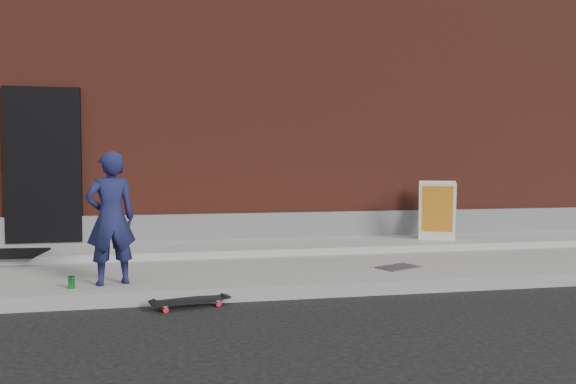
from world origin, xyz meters
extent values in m
plane|color=black|center=(0.00, 0.00, 0.00)|extent=(80.00, 80.00, 0.00)
cube|color=gray|center=(0.00, 1.50, 0.07)|extent=(20.00, 3.00, 0.15)
cube|color=gray|center=(0.00, 2.40, 0.20)|extent=(20.00, 1.20, 0.10)
cube|color=#5D2519|center=(0.00, 7.00, 2.50)|extent=(20.00, 8.00, 5.00)
cube|color=slate|center=(0.00, 2.97, 0.45)|extent=(20.00, 0.10, 0.40)
cube|color=black|center=(-2.60, 2.96, 1.40)|extent=(1.05, 0.12, 2.25)
imported|color=#171A40|center=(-1.39, 0.43, 0.85)|extent=(0.59, 0.47, 1.41)
cylinder|color=red|center=(-0.35, 0.03, 0.03)|extent=(0.06, 0.04, 0.05)
cylinder|color=red|center=(-0.30, -0.13, 0.03)|extent=(0.06, 0.04, 0.05)
cylinder|color=red|center=(-0.86, -0.11, 0.03)|extent=(0.06, 0.04, 0.05)
cylinder|color=red|center=(-0.81, -0.27, 0.03)|extent=(0.06, 0.04, 0.05)
cube|color=#AFAFB4|center=(-0.32, -0.05, 0.06)|extent=(0.09, 0.17, 0.02)
cube|color=#AFAFB4|center=(-0.84, -0.19, 0.06)|extent=(0.09, 0.17, 0.02)
cube|color=black|center=(-0.58, -0.12, 0.08)|extent=(0.79, 0.39, 0.02)
cube|color=white|center=(3.15, 2.15, 0.69)|extent=(0.60, 0.45, 0.88)
cube|color=white|center=(3.32, 2.52, 0.69)|extent=(0.60, 0.45, 0.88)
cube|color=yellow|center=(3.14, 2.13, 0.65)|extent=(0.49, 0.36, 0.70)
cube|color=white|center=(3.24, 2.34, 1.13)|extent=(0.51, 0.27, 0.05)
cylinder|color=#1A8430|center=(-1.77, 0.31, 0.21)|extent=(0.08, 0.08, 0.12)
cube|color=black|center=(-2.90, 2.07, 0.26)|extent=(0.99, 0.83, 0.03)
cube|color=#5D5D63|center=(1.95, 0.72, 0.16)|extent=(0.59, 0.50, 0.02)
camera|label=1|loc=(-0.68, -5.69, 1.44)|focal=35.00mm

